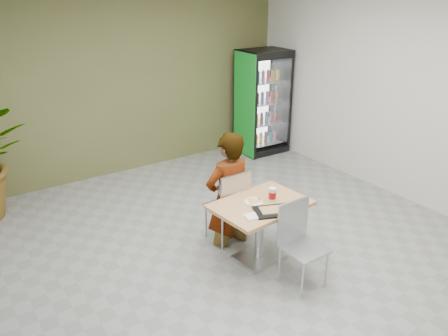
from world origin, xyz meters
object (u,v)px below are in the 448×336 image
(cafeteria_tray, at_px, (273,211))
(beverage_fridge, at_px, (263,102))
(dining_table, at_px, (260,219))
(chair_far, at_px, (231,202))
(soda_cup, at_px, (272,195))
(seated_woman, at_px, (228,200))
(chair_near, at_px, (298,237))

(cafeteria_tray, bearing_deg, beverage_fridge, 52.89)
(dining_table, distance_m, chair_far, 0.50)
(soda_cup, distance_m, beverage_fridge, 3.70)
(beverage_fridge, bearing_deg, seated_woman, -133.94)
(cafeteria_tray, bearing_deg, chair_near, -68.58)
(soda_cup, bearing_deg, beverage_fridge, 53.02)
(chair_near, bearing_deg, chair_far, 98.52)
(dining_table, relative_size, cafeteria_tray, 2.90)
(beverage_fridge, bearing_deg, chair_far, -133.29)
(chair_far, bearing_deg, soda_cup, 112.49)
(chair_near, relative_size, seated_woman, 0.54)
(chair_near, bearing_deg, seated_woman, 98.17)
(chair_far, height_order, soda_cup, chair_far)
(soda_cup, relative_size, beverage_fridge, 0.08)
(seated_woman, bearing_deg, cafeteria_tray, 92.41)
(chair_far, relative_size, beverage_fridge, 0.50)
(soda_cup, bearing_deg, cafeteria_tray, -128.87)
(cafeteria_tray, distance_m, beverage_fridge, 3.99)
(seated_woman, bearing_deg, beverage_fridge, -136.52)
(soda_cup, height_order, cafeteria_tray, soda_cup)
(seated_woman, height_order, soda_cup, seated_woman)
(chair_far, distance_m, cafeteria_tray, 0.76)
(beverage_fridge, bearing_deg, cafeteria_tray, -125.37)
(dining_table, relative_size, chair_near, 1.20)
(dining_table, xyz_separation_m, soda_cup, (0.15, -0.02, 0.29))
(chair_far, xyz_separation_m, chair_near, (0.16, -1.03, -0.02))
(soda_cup, xyz_separation_m, cafeteria_tray, (-0.18, -0.22, -0.06))
(cafeteria_tray, height_order, beverage_fridge, beverage_fridge)
(chair_near, bearing_deg, dining_table, 99.15)
(seated_woman, height_order, cafeteria_tray, seated_woman)
(chair_near, distance_m, cafeteria_tray, 0.39)
(seated_woman, bearing_deg, dining_table, 96.71)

